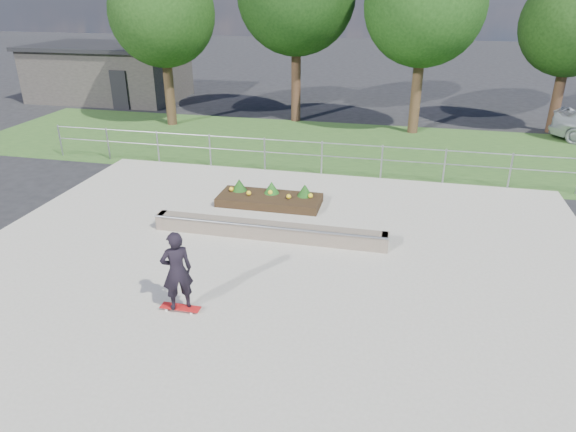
# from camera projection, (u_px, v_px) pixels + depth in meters

# --- Properties ---
(ground) EXTENTS (120.00, 120.00, 0.00)m
(ground) POSITION_uv_depth(u_px,v_px,m) (263.00, 290.00, 10.90)
(ground) COLOR black
(ground) RESTS_ON ground
(grass_verge) EXTENTS (30.00, 8.00, 0.02)m
(grass_verge) POSITION_uv_depth(u_px,v_px,m) (336.00, 147.00, 20.69)
(grass_verge) COLOR #2C4F1F
(grass_verge) RESTS_ON ground
(concrete_slab) EXTENTS (15.00, 15.00, 0.06)m
(concrete_slab) POSITION_uv_depth(u_px,v_px,m) (263.00, 289.00, 10.88)
(concrete_slab) COLOR #9E9A8C
(concrete_slab) RESTS_ON ground
(fence) EXTENTS (20.06, 0.06, 1.20)m
(fence) POSITION_uv_depth(u_px,v_px,m) (322.00, 154.00, 17.26)
(fence) COLOR #969A9E
(fence) RESTS_ON ground
(building) EXTENTS (8.40, 5.40, 3.00)m
(building) POSITION_uv_depth(u_px,v_px,m) (109.00, 72.00, 29.15)
(building) COLOR #2E2B29
(building) RESTS_ON ground
(tree_far_left) EXTENTS (4.55, 4.55, 7.15)m
(tree_far_left) POSITION_uv_depth(u_px,v_px,m) (162.00, 14.00, 22.12)
(tree_far_left) COLOR #342214
(tree_far_left) RESTS_ON ground
(tree_mid_right) EXTENTS (4.90, 4.90, 7.70)m
(tree_mid_right) POSITION_uv_depth(u_px,v_px,m) (425.00, 5.00, 20.62)
(tree_mid_right) COLOR #382416
(tree_mid_right) RESTS_ON ground
(tree_far_right) EXTENTS (4.20, 4.20, 6.60)m
(tree_far_right) POSITION_uv_depth(u_px,v_px,m) (573.00, 25.00, 21.04)
(tree_far_right) COLOR #321E14
(tree_far_right) RESTS_ON ground
(grind_ledge) EXTENTS (6.00, 0.44, 0.43)m
(grind_ledge) POSITION_uv_depth(u_px,v_px,m) (268.00, 231.00, 12.96)
(grind_ledge) COLOR brown
(grind_ledge) RESTS_ON concrete_slab
(planter_bed) EXTENTS (3.00, 1.20, 0.61)m
(planter_bed) POSITION_uv_depth(u_px,v_px,m) (270.00, 198.00, 15.06)
(planter_bed) COLOR black
(planter_bed) RESTS_ON concrete_slab
(skateboarder) EXTENTS (0.80, 0.66, 1.71)m
(skateboarder) POSITION_uv_depth(u_px,v_px,m) (177.00, 271.00, 9.75)
(skateboarder) COLOR silver
(skateboarder) RESTS_ON concrete_slab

